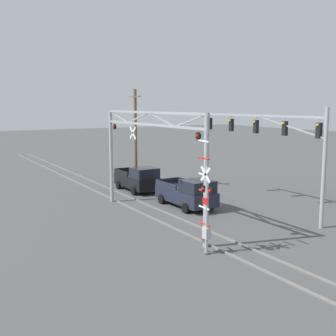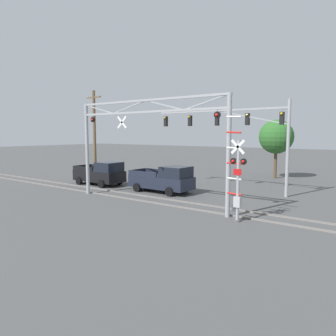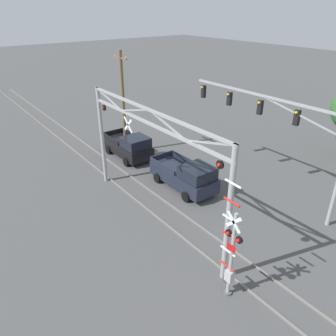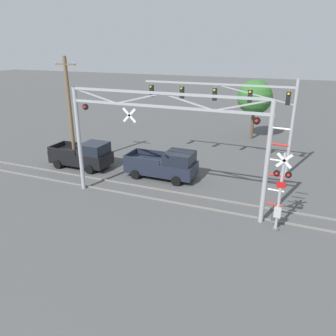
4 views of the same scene
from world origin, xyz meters
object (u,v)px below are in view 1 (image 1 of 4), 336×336
object	(u,v)px
crossing_gantry	(149,148)
traffic_signal_span	(281,138)
pickup_truck_lead	(188,193)
utility_pole_left	(135,138)
pickup_truck_following	(139,179)
crossing_signal_mast	(206,211)

from	to	relation	value
crossing_gantry	traffic_signal_span	bearing A→B (deg)	67.31
pickup_truck_lead	utility_pole_left	bearing A→B (deg)	-179.33
traffic_signal_span	utility_pole_left	world-z (taller)	utility_pole_left
pickup_truck_following	utility_pole_left	bearing A→B (deg)	164.01
pickup_truck_lead	traffic_signal_span	bearing A→B (deg)	39.26
traffic_signal_span	utility_pole_left	distance (m)	13.38
crossing_signal_mast	traffic_signal_span	size ratio (longest dim) A/B	0.47
pickup_truck_lead	pickup_truck_following	distance (m)	6.82
crossing_signal_mast	pickup_truck_lead	xyz separation A→B (m)	(-8.24, 4.47, -1.12)
crossing_gantry	pickup_truck_lead	size ratio (longest dim) A/B	2.34
pickup_truck_lead	utility_pole_left	distance (m)	8.64
utility_pole_left	pickup_truck_lead	bearing A→B (deg)	0.67
crossing_gantry	crossing_signal_mast	xyz separation A→B (m)	(6.72, -0.56, -2.42)
crossing_signal_mast	utility_pole_left	xyz separation A→B (m)	(-16.19, 4.37, 2.25)
crossing_gantry	utility_pole_left	size ratio (longest dim) A/B	1.43
traffic_signal_span	pickup_truck_following	world-z (taller)	traffic_signal_span
crossing_gantry	pickup_truck_lead	xyz separation A→B (m)	(-1.52, 3.91, -3.54)
crossing_signal_mast	traffic_signal_span	xyz separation A→B (m)	(-3.45, 8.38, 2.92)
pickup_truck_following	utility_pole_left	distance (m)	3.57
traffic_signal_span	pickup_truck_lead	world-z (taller)	traffic_signal_span
traffic_signal_span	pickup_truck_lead	size ratio (longest dim) A/B	2.26
crossing_signal_mast	pickup_truck_following	world-z (taller)	crossing_signal_mast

